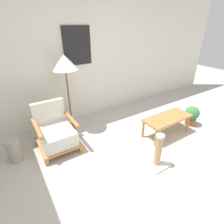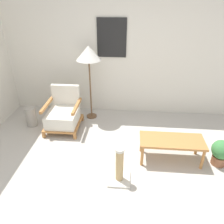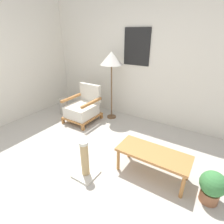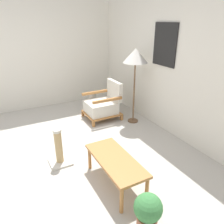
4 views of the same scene
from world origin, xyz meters
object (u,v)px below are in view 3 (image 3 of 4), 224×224
at_px(coffee_table, 153,155).
at_px(potted_plant, 212,186).
at_px(armchair, 83,108).
at_px(scratching_post, 85,163).
at_px(vase, 64,106).
at_px(floor_lamp, 112,60).

distance_m(coffee_table, potted_plant, 0.73).
distance_m(armchair, scratching_post, 1.70).
bearing_deg(vase, armchair, -2.69).
bearing_deg(armchair, coffee_table, -21.74).
xyz_separation_m(armchair, coffee_table, (1.90, -0.76, 0.03)).
relative_size(vase, scratching_post, 0.67).
relative_size(vase, potted_plant, 0.90).
relative_size(coffee_table, vase, 2.57).
distance_m(floor_lamp, potted_plant, 2.73).
height_order(floor_lamp, scratching_post, floor_lamp).
bearing_deg(armchair, floor_lamp, 45.88).
distance_m(floor_lamp, coffee_table, 2.13).
bearing_deg(armchair, vase, 177.31).
height_order(armchair, coffee_table, armchair).
bearing_deg(coffee_table, scratching_post, -146.34).
distance_m(potted_plant, scratching_post, 1.56).
height_order(floor_lamp, vase, floor_lamp).
relative_size(armchair, floor_lamp, 0.53).
xyz_separation_m(potted_plant, scratching_post, (-1.49, -0.47, -0.02)).
bearing_deg(scratching_post, floor_lamp, 111.66).
relative_size(armchair, scratching_post, 1.40).
distance_m(coffee_table, vase, 2.68).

